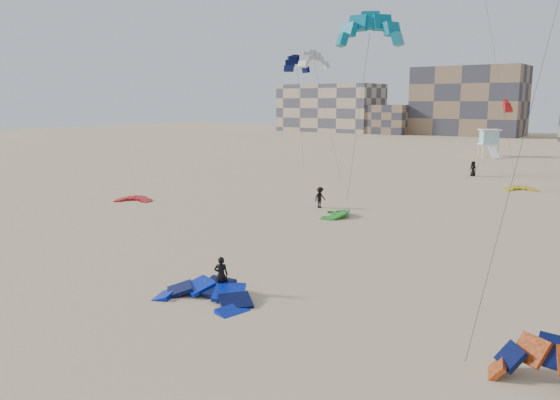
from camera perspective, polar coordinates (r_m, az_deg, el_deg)
The scene contains 17 objects.
ground at distance 23.09m, azimuth -7.42°, elevation -12.63°, with size 320.00×320.00×0.00m, color tan.
kite_ground_blue at distance 25.51m, azimuth -7.99°, elevation -10.38°, with size 4.75×4.85×1.28m, color #0326C6, non-canonical shape.
kite_ground_orange at distance 20.24m, azimuth 26.15°, elevation -17.09°, with size 3.58×2.78×2.32m, color #FF5413, non-canonical shape.
kite_ground_red at distance 51.54m, azimuth -15.05°, elevation -0.09°, with size 3.07×3.23×0.61m, color red, non-canonical shape.
kite_ground_green at distance 43.46m, azimuth 5.67°, elevation -1.67°, with size 3.28×3.40×0.91m, color #1D8E21, non-canonical shape.
kite_ground_yellow at distance 60.97m, azimuth 23.82°, elevation 0.94°, with size 3.10×3.23×0.67m, color #CFC004, non-canonical shape.
kitesurfer_main at distance 26.04m, azimuth -6.17°, elevation -7.81°, with size 0.66×0.43×1.80m, color black.
kitesurfer_c at distance 46.54m, azimuth 4.20°, elevation 0.27°, with size 1.16×0.67×1.80m, color black.
kitesurfer_e at distance 70.27m, azimuth 19.52°, elevation 3.11°, with size 0.89×0.58×1.83m, color black.
kite_fly_teal_a at distance 35.45m, azimuth 9.38°, elevation 16.84°, with size 7.85×9.93×13.61m.
kite_fly_grey at distance 59.15m, azimuth 3.57°, elevation 14.25°, with size 7.34×4.82×13.54m.
kite_fly_navy at distance 69.96m, azimuth 1.78°, elevation 13.85°, with size 4.25×4.24×13.74m.
kite_fly_red at distance 83.38m, azimuth 22.67°, elevation 8.95°, with size 4.32×11.98×8.59m.
lifeguard_tower_far at distance 96.67m, azimuth 20.97°, elevation 5.59°, with size 4.32×6.69×4.45m.
condo_west_a at distance 168.31m, azimuth 5.32°, elevation 9.55°, with size 30.00×15.00×14.00m, color tan.
condo_west_b at distance 156.00m, azimuth 19.10°, elevation 9.73°, with size 28.00×14.00×18.00m, color #7F644C.
condo_fill_left at distance 157.44m, azimuth 11.30°, elevation 8.26°, with size 12.00×10.00×8.00m, color #7F644C.
Camera 1 is at (14.59, -15.49, 8.95)m, focal length 35.00 mm.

